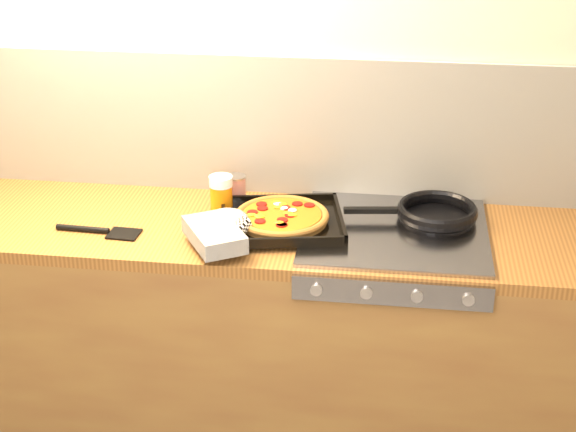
# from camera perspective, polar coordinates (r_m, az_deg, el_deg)

# --- Properties ---
(room_shell) EXTENTS (3.20, 3.20, 3.20)m
(room_shell) POSITION_cam_1_polar(r_m,az_deg,el_deg) (3.11, -1.09, 5.83)
(room_shell) COLOR white
(room_shell) RESTS_ON ground
(counter_run) EXTENTS (3.20, 0.62, 0.90)m
(counter_run) POSITION_cam_1_polar(r_m,az_deg,el_deg) (3.16, -1.76, -8.01)
(counter_run) COLOR olive
(counter_run) RESTS_ON ground
(stovetop) EXTENTS (0.60, 0.56, 0.02)m
(stovetop) POSITION_cam_1_polar(r_m,az_deg,el_deg) (2.90, 6.92, -1.02)
(stovetop) COLOR gray
(stovetop) RESTS_ON counter_run
(pizza_on_tray) EXTENTS (0.54, 0.53, 0.07)m
(pizza_on_tray) POSITION_cam_1_polar(r_m,az_deg,el_deg) (2.86, -1.61, -0.35)
(pizza_on_tray) COLOR black
(pizza_on_tray) RESTS_ON stovetop
(frying_pan) EXTENTS (0.46, 0.30, 0.04)m
(frying_pan) POSITION_cam_1_polar(r_m,az_deg,el_deg) (2.97, 9.49, 0.20)
(frying_pan) COLOR black
(frying_pan) RESTS_ON stovetop
(tomato_can) EXTENTS (0.08, 0.08, 0.10)m
(tomato_can) POSITION_cam_1_polar(r_m,az_deg,el_deg) (3.09, -3.40, 1.72)
(tomato_can) COLOR maroon
(tomato_can) RESTS_ON counter_run
(juice_glass) EXTENTS (0.10, 0.10, 0.13)m
(juice_glass) POSITION_cam_1_polar(r_m,az_deg,el_deg) (3.01, -4.34, 1.41)
(juice_glass) COLOR orange
(juice_glass) RESTS_ON counter_run
(wooden_spoon) EXTENTS (0.30, 0.09, 0.02)m
(wooden_spoon) POSITION_cam_1_polar(r_m,az_deg,el_deg) (3.08, -0.60, 0.88)
(wooden_spoon) COLOR #9D6F42
(wooden_spoon) RESTS_ON counter_run
(black_spatula) EXTENTS (0.28, 0.09, 0.02)m
(black_spatula) POSITION_cam_1_polar(r_m,az_deg,el_deg) (2.95, -12.08, -0.95)
(black_spatula) COLOR black
(black_spatula) RESTS_ON counter_run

